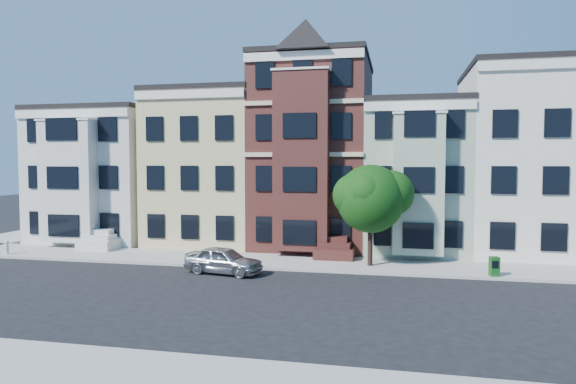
% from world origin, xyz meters
% --- Properties ---
extents(ground, '(120.00, 120.00, 0.00)m').
position_xyz_m(ground, '(0.00, 0.00, 0.00)').
color(ground, black).
extents(far_sidewalk, '(60.00, 4.00, 0.15)m').
position_xyz_m(far_sidewalk, '(0.00, 8.00, 0.07)').
color(far_sidewalk, '#9E9B93').
rests_on(far_sidewalk, ground).
extents(house_white, '(8.00, 9.00, 9.00)m').
position_xyz_m(house_white, '(-15.00, 14.50, 4.50)').
color(house_white, silver).
rests_on(house_white, ground).
extents(house_yellow, '(7.00, 9.00, 10.00)m').
position_xyz_m(house_yellow, '(-7.00, 14.50, 5.00)').
color(house_yellow, '#CFBD86').
rests_on(house_yellow, ground).
extents(house_brown, '(7.00, 9.00, 12.00)m').
position_xyz_m(house_brown, '(0.00, 14.50, 6.00)').
color(house_brown, '#431D19').
rests_on(house_brown, ground).
extents(house_green, '(6.00, 9.00, 9.00)m').
position_xyz_m(house_green, '(6.50, 14.50, 4.50)').
color(house_green, '#99AA91').
rests_on(house_green, ground).
extents(house_cream, '(8.00, 9.00, 11.00)m').
position_xyz_m(house_cream, '(13.50, 14.50, 5.50)').
color(house_cream, silver).
rests_on(house_cream, ground).
extents(street_tree, '(6.75, 6.75, 6.52)m').
position_xyz_m(street_tree, '(4.03, 7.61, 3.41)').
color(street_tree, '#174E12').
rests_on(street_tree, far_sidewalk).
extents(parked_car, '(4.19, 2.31, 1.35)m').
position_xyz_m(parked_car, '(-3.04, 4.80, 0.68)').
color(parked_car, '#A1A3A7').
rests_on(parked_car, ground).
extents(newspaper_box, '(0.49, 0.45, 0.92)m').
position_xyz_m(newspaper_box, '(9.92, 6.30, 0.61)').
color(newspaper_box, '#195F1E').
rests_on(newspaper_box, far_sidewalk).
extents(fire_hydrant, '(0.27, 0.27, 0.65)m').
position_xyz_m(fire_hydrant, '(-17.00, 6.49, 0.47)').
color(fire_hydrant, beige).
rests_on(fire_hydrant, far_sidewalk).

